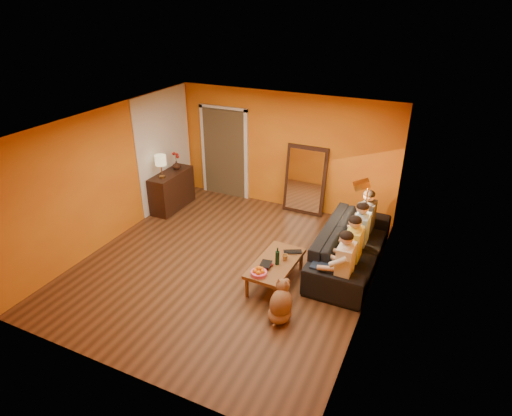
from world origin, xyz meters
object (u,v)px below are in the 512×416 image
at_px(sofa, 350,247).
at_px(floor_lamp, 364,219).
at_px(mirror_frame, 305,180).
at_px(tumbler, 285,257).
at_px(person_mid_left, 353,249).
at_px(person_far_right, 367,221).
at_px(person_far_left, 345,266).
at_px(wine_bottle, 277,256).
at_px(table_lamp, 161,167).
at_px(vase, 176,165).
at_px(coffee_table, 275,272).
at_px(person_mid_right, 360,234).
at_px(dog, 281,301).
at_px(laptop, 293,253).
at_px(sideboard, 172,190).

xyz_separation_m(sofa, floor_lamp, (0.10, 0.49, 0.35)).
height_order(mirror_frame, tumbler, mirror_frame).
relative_size(person_mid_left, person_far_right, 1.00).
height_order(person_far_left, wine_bottle, person_far_left).
relative_size(table_lamp, person_mid_left, 0.42).
relative_size(wine_bottle, vase, 1.61).
bearing_deg(coffee_table, floor_lamp, 57.03).
height_order(person_mid_left, person_mid_right, same).
bearing_deg(coffee_table, dog, -59.83).
bearing_deg(person_far_left, coffee_table, -175.84).
xyz_separation_m(dog, laptop, (-0.24, 1.14, 0.11)).
bearing_deg(wine_bottle, sofa, 50.01).
xyz_separation_m(coffee_table, laptop, (0.18, 0.35, 0.22)).
xyz_separation_m(sofa, person_mid_right, (0.13, 0.10, 0.24)).
distance_m(sideboard, person_mid_left, 4.50).
distance_m(sofa, person_far_left, 1.04).
distance_m(floor_lamp, tumbler, 1.77).
bearing_deg(person_far_left, floor_lamp, 91.16).
xyz_separation_m(coffee_table, person_mid_right, (1.13, 1.18, 0.40)).
xyz_separation_m(mirror_frame, sideboard, (-2.79, -1.08, -0.34)).
xyz_separation_m(person_far_left, person_mid_left, (0.00, 0.55, 0.00)).
bearing_deg(mirror_frame, vase, -163.43).
relative_size(wine_bottle, tumbler, 2.95).
distance_m(coffee_table, person_far_right, 2.11).
distance_m(person_far_left, tumbler, 1.02).
xyz_separation_m(mirror_frame, table_lamp, (-2.79, -1.38, 0.34)).
relative_size(table_lamp, person_far_left, 0.42).
xyz_separation_m(sideboard, coffee_table, (3.24, -1.68, -0.21)).
bearing_deg(person_far_right, person_mid_left, -90.00).
distance_m(mirror_frame, sofa, 2.25).
distance_m(tumbler, laptop, 0.24).
bearing_deg(dog, person_far_right, 77.79).
relative_size(dog, person_far_left, 0.52).
height_order(mirror_frame, table_lamp, mirror_frame).
distance_m(person_far_left, wine_bottle, 1.09).
distance_m(sideboard, table_lamp, 0.74).
distance_m(mirror_frame, coffee_table, 2.85).
distance_m(person_far_left, person_mid_left, 0.55).
relative_size(mirror_frame, coffee_table, 1.25).
bearing_deg(wine_bottle, tumbler, 67.62).
relative_size(table_lamp, wine_bottle, 1.65).
height_order(tumbler, laptop, tumbler).
relative_size(mirror_frame, person_mid_left, 1.25).
height_order(coffee_table, floor_lamp, floor_lamp).
distance_m(person_mid_left, person_mid_right, 0.55).
distance_m(mirror_frame, tumbler, 2.71).
bearing_deg(vase, sideboard, -90.00).
distance_m(sideboard, wine_bottle, 3.72).
bearing_deg(tumbler, mirror_frame, 102.21).
bearing_deg(person_mid_right, sofa, -142.43).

